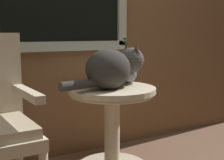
{
  "coord_description": "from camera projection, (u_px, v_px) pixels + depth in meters",
  "views": [
    {
      "loc": [
        -0.96,
        -1.52,
        0.94
      ],
      "look_at": [
        0.11,
        0.29,
        0.63
      ],
      "focal_mm": 50.82,
      "sensor_mm": 36.0,
      "label": 1
    }
  ],
  "objects": [
    {
      "name": "wicker_side_table",
      "position": [
        112.0,
        115.0,
        2.15
      ],
      "size": [
        0.59,
        0.59,
        0.58
      ],
      "color": "beige",
      "rests_on": "ground_plane"
    },
    {
      "name": "cat",
      "position": [
        112.0,
        68.0,
        2.06
      ],
      "size": [
        0.65,
        0.31,
        0.29
      ],
      "color": "#33302D",
      "rests_on": "wicker_side_table"
    },
    {
      "name": "pewter_vase_with_ivy",
      "position": [
        128.0,
        71.0,
        2.24
      ],
      "size": [
        0.12,
        0.12,
        0.33
      ],
      "color": "gray",
      "rests_on": "wicker_side_table"
    }
  ]
}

